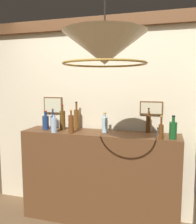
# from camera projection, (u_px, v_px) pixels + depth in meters

# --- Properties ---
(panelled_rear_partition) EXTENTS (3.23, 0.15, 2.50)m
(panelled_rear_partition) POSITION_uv_depth(u_px,v_px,m) (105.00, 112.00, 3.02)
(panelled_rear_partition) COLOR beige
(panelled_rear_partition) RESTS_ON ground
(bar_shelf_unit) EXTENTS (1.88, 0.40, 1.11)m
(bar_shelf_unit) POSITION_uv_depth(u_px,v_px,m) (99.00, 177.00, 2.85)
(bar_shelf_unit) COLOR brown
(bar_shelf_unit) RESTS_ON ground
(liquor_bottle_tequila) EXTENTS (0.08, 0.08, 0.24)m
(liquor_bottle_tequila) POSITION_uv_depth(u_px,v_px,m) (46.00, 122.00, 2.95)
(liquor_bottle_tequila) COLOR navy
(liquor_bottle_tequila) RESTS_ON bar_shelf_unit
(liquor_bottle_rye) EXTENTS (0.06, 0.06, 0.35)m
(liquor_bottle_rye) POSITION_uv_depth(u_px,v_px,m) (77.00, 118.00, 2.98)
(liquor_bottle_rye) COLOR brown
(liquor_bottle_rye) RESTS_ON bar_shelf_unit
(liquor_bottle_gin) EXTENTS (0.07, 0.07, 0.24)m
(liquor_bottle_gin) POSITION_uv_depth(u_px,v_px,m) (105.00, 124.00, 2.78)
(liquor_bottle_gin) COLOR #A2C9D4
(liquor_bottle_gin) RESTS_ON bar_shelf_unit
(liquor_bottle_vermouth) EXTENTS (0.06, 0.06, 0.26)m
(liquor_bottle_vermouth) POSITION_uv_depth(u_px,v_px,m) (53.00, 122.00, 2.99)
(liquor_bottle_vermouth) COLOR navy
(liquor_bottle_vermouth) RESTS_ON bar_shelf_unit
(liquor_bottle_mezcal) EXTENTS (0.07, 0.07, 0.23)m
(liquor_bottle_mezcal) POSITION_uv_depth(u_px,v_px,m) (54.00, 125.00, 2.78)
(liquor_bottle_mezcal) COLOR #A4BBD5
(liquor_bottle_mezcal) RESTS_ON bar_shelf_unit
(liquor_bottle_brandy) EXTENTS (0.05, 0.05, 0.25)m
(liquor_bottle_brandy) POSITION_uv_depth(u_px,v_px,m) (161.00, 131.00, 2.43)
(liquor_bottle_brandy) COLOR #5F3313
(liquor_bottle_brandy) RESTS_ON bar_shelf_unit
(liquor_bottle_scotch) EXTENTS (0.07, 0.07, 0.32)m
(liquor_bottle_scotch) POSITION_uv_depth(u_px,v_px,m) (63.00, 120.00, 2.92)
(liquor_bottle_scotch) COLOR #573914
(liquor_bottle_scotch) RESTS_ON bar_shelf_unit
(liquor_bottle_bourbon) EXTENTS (0.06, 0.06, 0.28)m
(liquor_bottle_bourbon) POSITION_uv_depth(u_px,v_px,m) (71.00, 124.00, 2.73)
(liquor_bottle_bourbon) COLOR brown
(liquor_bottle_bourbon) RESTS_ON bar_shelf_unit
(liquor_bottle_sherry) EXTENTS (0.08, 0.08, 0.25)m
(liquor_bottle_sherry) POSITION_uv_depth(u_px,v_px,m) (173.00, 130.00, 2.45)
(liquor_bottle_sherry) COLOR #185021
(liquor_bottle_sherry) RESTS_ON bar_shelf_unit
(liquor_bottle_whiskey) EXTENTS (0.06, 0.06, 0.29)m
(liquor_bottle_whiskey) POSITION_uv_depth(u_px,v_px,m) (148.00, 123.00, 2.76)
(liquor_bottle_whiskey) COLOR #593213
(liquor_bottle_whiskey) RESTS_ON bar_shelf_unit
(glass_tumbler_rocks) EXTENTS (0.07, 0.07, 0.10)m
(glass_tumbler_rocks) POSITION_uv_depth(u_px,v_px,m) (160.00, 131.00, 2.61)
(glass_tumbler_rocks) COLOR silver
(glass_tumbler_rocks) RESTS_ON bar_shelf_unit
(glass_tumbler_highball) EXTENTS (0.06, 0.06, 0.11)m
(glass_tumbler_highball) POSITION_uv_depth(u_px,v_px,m) (58.00, 123.00, 3.10)
(glass_tumbler_highball) COLOR silver
(glass_tumbler_highball) RESTS_ON bar_shelf_unit
(pendant_lamp) EXTENTS (0.62, 0.62, 0.52)m
(pendant_lamp) POSITION_uv_depth(u_px,v_px,m) (105.00, 49.00, 1.70)
(pendant_lamp) COLOR #EFE5C6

